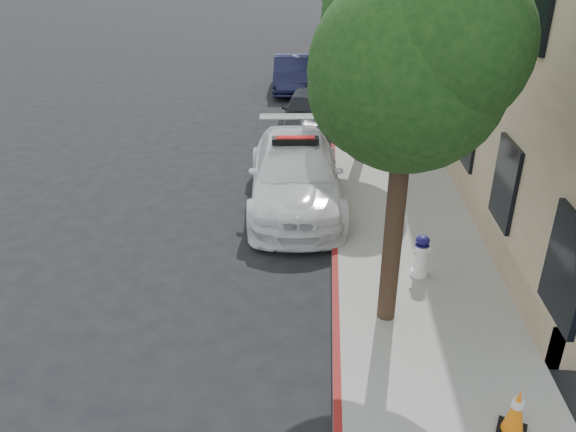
% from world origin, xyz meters
% --- Properties ---
extents(ground, '(120.00, 120.00, 0.00)m').
position_xyz_m(ground, '(0.00, 0.00, 0.00)').
color(ground, black).
rests_on(ground, ground).
extents(sidewalk, '(3.20, 50.00, 0.15)m').
position_xyz_m(sidewalk, '(3.60, 10.00, 0.07)').
color(sidewalk, gray).
rests_on(sidewalk, ground).
extents(curb_strip, '(0.12, 50.00, 0.15)m').
position_xyz_m(curb_strip, '(2.06, 10.00, 0.07)').
color(curb_strip, maroon).
rests_on(curb_strip, ground).
extents(tree_near, '(2.92, 2.82, 5.62)m').
position_xyz_m(tree_near, '(2.93, -2.01, 4.27)').
color(tree_near, black).
rests_on(tree_near, sidewalk).
extents(tree_mid, '(2.77, 2.64, 5.43)m').
position_xyz_m(tree_mid, '(2.93, 5.99, 4.16)').
color(tree_mid, black).
rests_on(tree_mid, sidewalk).
extents(police_car, '(2.62, 5.56, 1.72)m').
position_xyz_m(police_car, '(1.10, 2.70, 0.79)').
color(police_car, white).
rests_on(police_car, ground).
extents(parked_car_mid, '(1.99, 4.14, 1.36)m').
position_xyz_m(parked_car_mid, '(1.20, 8.60, 0.68)').
color(parked_car_mid, black).
rests_on(parked_car_mid, ground).
extents(parked_car_far, '(1.74, 4.37, 1.41)m').
position_xyz_m(parked_car_far, '(0.32, 14.19, 0.71)').
color(parked_car_far, '#161737').
rests_on(parked_car_far, ground).
extents(fire_hydrant, '(0.36, 0.32, 0.84)m').
position_xyz_m(fire_hydrant, '(3.64, -0.66, 0.56)').
color(fire_hydrant, white).
rests_on(fire_hydrant, sidewalk).
extents(traffic_cone, '(0.47, 0.47, 0.69)m').
position_xyz_m(traffic_cone, '(4.31, -4.40, 0.49)').
color(traffic_cone, black).
rests_on(traffic_cone, sidewalk).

